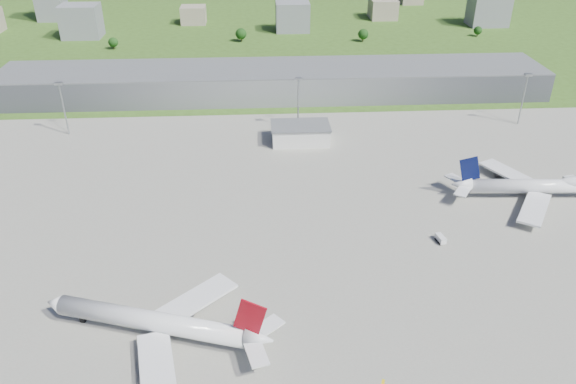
{
  "coord_description": "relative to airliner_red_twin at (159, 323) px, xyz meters",
  "views": [
    {
      "loc": [
        -9.49,
        -137.77,
        109.09
      ],
      "look_at": [
        0.65,
        37.39,
        9.0
      ],
      "focal_mm": 35.0,
      "sensor_mm": 36.0,
      "label": 1
    }
  ],
  "objects": [
    {
      "name": "ground",
      "position": [
        37.23,
        173.66,
        -4.78
      ],
      "size": [
        1400.0,
        1400.0,
        0.0
      ],
      "primitive_type": "plane",
      "color": "#34541A",
      "rests_on": "ground"
    },
    {
      "name": "apron",
      "position": [
        47.23,
        63.66,
        -4.74
      ],
      "size": [
        360.0,
        190.0,
        0.08
      ],
      "primitive_type": "cube",
      "color": "gray",
      "rests_on": "ground"
    },
    {
      "name": "terminal",
      "position": [
        37.23,
        188.66,
        2.72
      ],
      "size": [
        300.0,
        42.0,
        15.0
      ],
      "primitive_type": "cube",
      "color": "slate",
      "rests_on": "ground"
    },
    {
      "name": "ops_building",
      "position": [
        47.23,
        123.66,
        -0.78
      ],
      "size": [
        26.0,
        16.0,
        8.0
      ],
      "primitive_type": "cube",
      "color": "silver",
      "rests_on": "ground"
    },
    {
      "name": "mast_west",
      "position": [
        -62.77,
        138.66,
        12.92
      ],
      "size": [
        3.5,
        2.0,
        25.9
      ],
      "color": "gray",
      "rests_on": "ground"
    },
    {
      "name": "mast_center",
      "position": [
        47.23,
        138.66,
        12.92
      ],
      "size": [
        3.5,
        2.0,
        25.9
      ],
      "color": "gray",
      "rests_on": "ground"
    },
    {
      "name": "mast_east",
      "position": [
        157.23,
        138.66,
        12.92
      ],
      "size": [
        3.5,
        2.0,
        25.9
      ],
      "color": "gray",
      "rests_on": "ground"
    },
    {
      "name": "airliner_red_twin",
      "position": [
        0.0,
        0.0,
        0.0
      ],
      "size": [
        63.94,
        48.73,
        17.96
      ],
      "rotation": [
        0.0,
        0.0,
        2.84
      ],
      "color": "white",
      "rests_on": "ground"
    },
    {
      "name": "airliner_blue_quad",
      "position": [
        135.86,
        67.08,
        0.1
      ],
      "size": [
        67.37,
        52.76,
        17.59
      ],
      "rotation": [
        0.0,
        0.0,
        -0.06
      ],
      "color": "white",
      "rests_on": "ground"
    },
    {
      "name": "tug_yellow",
      "position": [
        21.76,
        3.17,
        -3.92
      ],
      "size": [
        3.42,
        2.25,
        1.64
      ],
      "rotation": [
        0.0,
        0.0,
        0.12
      ],
      "color": "#ECA80D",
      "rests_on": "ground"
    },
    {
      "name": "van_white_near",
      "position": [
        88.4,
        39.54,
        -3.57
      ],
      "size": [
        2.95,
        4.98,
        2.4
      ],
      "rotation": [
        0.0,
        0.0,
        1.78
      ],
      "color": "silver",
      "rests_on": "ground"
    },
    {
      "name": "van_white_far",
      "position": [
        152.72,
        78.28,
        -3.5
      ],
      "size": [
        5.3,
        3.28,
        2.54
      ],
      "rotation": [
        0.0,
        0.0,
        0.21
      ],
      "color": "silver",
      "rests_on": "ground"
    },
    {
      "name": "bldg_w",
      "position": [
        -102.77,
        323.66,
        7.22
      ],
      "size": [
        28.0,
        22.0,
        24.0
      ],
      "primitive_type": "cube",
      "color": "slate",
      "rests_on": "ground"
    },
    {
      "name": "bldg_cw",
      "position": [
        -22.77,
        363.66,
        2.22
      ],
      "size": [
        20.0,
        18.0,
        14.0
      ],
      "primitive_type": "cube",
      "color": "gray",
      "rests_on": "ground"
    },
    {
      "name": "bldg_c",
      "position": [
        57.23,
        333.66,
        6.22
      ],
      "size": [
        26.0,
        20.0,
        22.0
      ],
      "primitive_type": "cube",
      "color": "slate",
      "rests_on": "ground"
    },
    {
      "name": "bldg_ce",
      "position": [
        137.23,
        373.66,
        3.22
      ],
      "size": [
        22.0,
        24.0,
        16.0
      ],
      "primitive_type": "cube",
      "color": "gray",
      "rests_on": "ground"
    },
    {
      "name": "bldg_e",
      "position": [
        217.23,
        343.66,
        9.22
      ],
      "size": [
        30.0,
        22.0,
        28.0
      ],
      "primitive_type": "cube",
      "color": "slate",
      "rests_on": "ground"
    },
    {
      "name": "tree_w",
      "position": [
        -72.77,
        288.66,
        0.08
      ],
      "size": [
        6.75,
        6.75,
        8.25
      ],
      "color": "#382314",
      "rests_on": "ground"
    },
    {
      "name": "tree_c",
      "position": [
        17.23,
        303.66,
        1.05
      ],
      "size": [
        8.1,
        8.1,
        9.9
      ],
      "color": "#382314",
      "rests_on": "ground"
    },
    {
      "name": "tree_e",
      "position": [
        107.23,
        298.66,
        0.73
      ],
      "size": [
        7.65,
        7.65,
        9.35
      ],
      "color": "#382314",
      "rests_on": "ground"
    },
    {
      "name": "tree_far_e",
      "position": [
        197.23,
        308.66,
        -0.25
      ],
      "size": [
        6.3,
        6.3,
        7.7
      ],
      "color": "#382314",
      "rests_on": "ground"
    }
  ]
}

